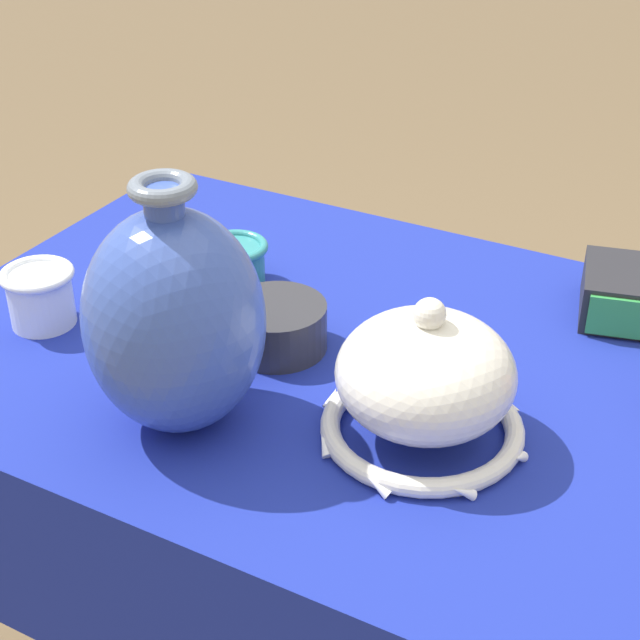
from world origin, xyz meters
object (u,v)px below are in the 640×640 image
at_px(mosaic_tile_box, 638,295).
at_px(vase_tall_bulbous, 174,320).
at_px(vase_dome_bell, 425,384).
at_px(cup_wide_teal, 235,261).
at_px(pot_squat_charcoal, 277,326).
at_px(cup_wide_porcelain, 40,295).

bearing_deg(mosaic_tile_box, vase_tall_bulbous, -144.19).
relative_size(vase_dome_bell, cup_wide_teal, 2.51).
bearing_deg(vase_dome_bell, mosaic_tile_box, 67.98).
relative_size(mosaic_tile_box, pot_squat_charcoal, 1.34).
distance_m(vase_dome_bell, cup_wide_porcelain, 0.53).
xyz_separation_m(cup_wide_teal, pot_squat_charcoal, (0.14, -0.12, -0.00)).
bearing_deg(cup_wide_teal, mosaic_tile_box, 18.50).
distance_m(cup_wide_porcelain, pot_squat_charcoal, 0.32).
xyz_separation_m(vase_tall_bulbous, mosaic_tile_box, (0.40, 0.47, -0.10)).
bearing_deg(cup_wide_porcelain, cup_wide_teal, 52.28).
height_order(vase_tall_bulbous, mosaic_tile_box, vase_tall_bulbous).
bearing_deg(mosaic_tile_box, pot_squat_charcoal, -156.60).
bearing_deg(pot_squat_charcoal, cup_wide_teal, 139.55).
relative_size(vase_tall_bulbous, vase_dome_bell, 1.23).
bearing_deg(vase_tall_bulbous, cup_wide_porcelain, 163.28).
height_order(vase_tall_bulbous, vase_dome_bell, vase_tall_bulbous).
xyz_separation_m(vase_tall_bulbous, cup_wide_porcelain, (-0.28, 0.08, -0.09)).
height_order(cup_wide_porcelain, pot_squat_charcoal, cup_wide_porcelain).
bearing_deg(vase_tall_bulbous, pot_squat_charcoal, 84.25).
relative_size(vase_dome_bell, mosaic_tile_box, 1.40).
bearing_deg(cup_wide_teal, pot_squat_charcoal, -40.45).
distance_m(vase_tall_bulbous, vase_dome_bell, 0.28).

